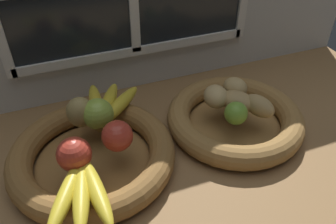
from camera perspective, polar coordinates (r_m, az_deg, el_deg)
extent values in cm
cube|color=olive|center=(81.51, 0.92, -6.82)|extent=(140.00, 90.00, 3.00)
cube|color=white|center=(94.75, -5.30, 10.18)|extent=(64.00, 1.20, 2.40)
cylinder|color=brown|center=(78.40, -12.29, -8.15)|extent=(25.14, 25.14, 1.00)
torus|color=brown|center=(76.78, -12.51, -6.95)|extent=(36.28, 36.28, 5.62)
cylinder|color=olive|center=(87.54, 10.88, -2.14)|extent=(22.91, 22.91, 1.00)
torus|color=olive|center=(86.09, 11.06, -0.96)|extent=(33.55, 33.55, 5.62)
sphere|color=#B73828|center=(71.05, -8.47, -3.97)|extent=(6.58, 6.58, 6.58)
sphere|color=#8CAD3D|center=(77.09, -11.64, -0.31)|extent=(7.04, 7.04, 7.04)
sphere|color=#B73828|center=(68.68, -15.41, -6.81)|extent=(6.86, 6.86, 6.86)
ellipsoid|color=olive|center=(78.23, -14.43, -0.04)|extent=(8.09, 7.96, 7.30)
ellipsoid|color=gold|center=(64.92, -16.51, -12.90)|extent=(10.98, 17.32, 3.07)
ellipsoid|color=gold|center=(64.32, -14.27, -12.97)|extent=(6.48, 18.18, 3.07)
ellipsoid|color=gold|center=(64.27, -12.00, -12.54)|extent=(4.66, 18.12, 3.07)
sphere|color=brown|center=(70.38, -14.10, -7.36)|extent=(2.77, 2.77, 2.77)
ellipsoid|color=gold|center=(82.17, -8.12, 1.15)|extent=(14.02, 13.76, 3.14)
ellipsoid|color=gold|center=(83.18, -9.96, 1.44)|extent=(9.98, 16.24, 3.14)
ellipsoid|color=gold|center=(83.50, -11.93, 1.32)|extent=(4.72, 16.73, 3.14)
sphere|color=brown|center=(76.95, -11.28, -2.21)|extent=(2.83, 2.83, 2.83)
ellipsoid|color=#A38451|center=(82.41, 14.92, 0.99)|extent=(7.11, 9.28, 4.89)
ellipsoid|color=tan|center=(83.23, 7.99, 2.57)|extent=(7.33, 8.24, 5.20)
ellipsoid|color=#A38451|center=(83.03, 11.48, 1.80)|extent=(9.78, 10.10, 4.65)
ellipsoid|color=tan|center=(87.39, 11.13, 4.01)|extent=(7.54, 7.98, 5.01)
sphere|color=#6B9E33|center=(78.56, 11.28, -0.21)|extent=(5.35, 5.35, 5.35)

